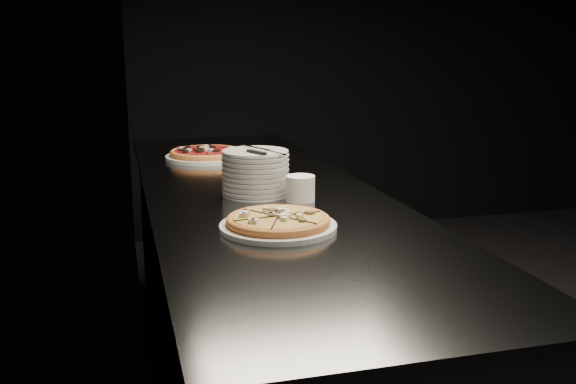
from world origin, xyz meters
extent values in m
cube|color=black|center=(-2.50, 0.00, 1.40)|extent=(0.02, 5.00, 2.80)
cube|color=black|center=(0.00, 2.50, 1.40)|extent=(5.00, 0.02, 2.80)
cube|color=#5A5D61|center=(-2.13, 0.00, 0.45)|extent=(0.70, 2.40, 0.90)
cube|color=#5A5D61|center=(-2.13, 0.00, 0.91)|extent=(0.74, 2.44, 0.02)
cylinder|color=silver|center=(-2.19, -0.48, 0.93)|extent=(0.30, 0.30, 0.01)
cylinder|color=#E18943|center=(-2.19, -0.48, 0.94)|extent=(0.30, 0.30, 0.01)
torus|color=#E18943|center=(-2.19, -0.48, 0.95)|extent=(0.30, 0.30, 0.02)
cylinder|color=#FDD354|center=(-2.19, -0.48, 0.95)|extent=(0.27, 0.27, 0.01)
cylinder|color=silver|center=(-2.22, 0.59, 0.93)|extent=(0.34, 0.34, 0.02)
cylinder|color=#E18943|center=(-2.22, 0.59, 0.94)|extent=(0.39, 0.39, 0.01)
torus|color=#E18943|center=(-2.22, 0.59, 0.95)|extent=(0.40, 0.40, 0.02)
cylinder|color=maroon|center=(-2.22, 0.59, 0.95)|extent=(0.35, 0.35, 0.01)
cylinder|color=silver|center=(-2.16, -0.08, 0.93)|extent=(0.21, 0.21, 0.02)
cylinder|color=silver|center=(-2.16, -0.08, 0.94)|extent=(0.21, 0.21, 0.02)
cylinder|color=silver|center=(-2.16, -0.08, 0.96)|extent=(0.21, 0.21, 0.02)
cylinder|color=silver|center=(-2.16, -0.08, 0.97)|extent=(0.21, 0.21, 0.02)
cylinder|color=silver|center=(-2.16, -0.08, 0.99)|extent=(0.21, 0.21, 0.02)
cylinder|color=silver|center=(-2.16, -0.08, 1.01)|extent=(0.21, 0.21, 0.02)
cylinder|color=silver|center=(-2.16, -0.08, 1.02)|extent=(0.21, 0.21, 0.02)
cylinder|color=silver|center=(-2.16, -0.08, 1.04)|extent=(0.21, 0.21, 0.02)
cylinder|color=silver|center=(-2.16, -0.08, 1.05)|extent=(0.21, 0.21, 0.02)
cube|color=silver|center=(-2.15, -0.04, 1.06)|extent=(0.07, 0.13, 0.00)
cube|color=black|center=(-2.17, -0.14, 1.06)|extent=(0.05, 0.08, 0.01)
cube|color=silver|center=(-2.13, -0.09, 1.06)|extent=(0.04, 0.21, 0.00)
cylinder|color=white|center=(-2.05, -0.20, 0.96)|extent=(0.09, 0.09, 0.08)
cylinder|color=black|center=(-2.05, -0.20, 0.99)|extent=(0.07, 0.07, 0.01)
camera|label=1|loc=(-2.57, -2.02, 1.39)|focal=40.00mm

